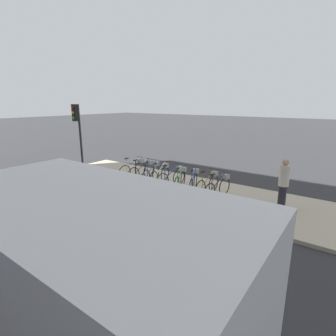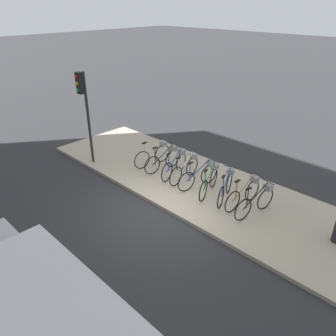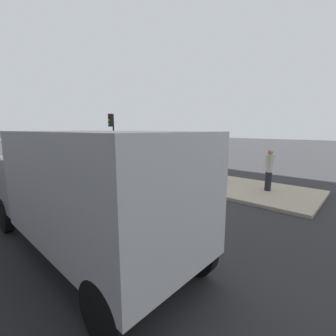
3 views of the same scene
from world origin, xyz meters
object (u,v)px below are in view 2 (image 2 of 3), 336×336
Objects in this scene: parked_bicycle_3 at (186,168)px; parked_bicycle_7 at (245,192)px; parked_bicycle_2 at (175,163)px; parked_bicycle_4 at (200,175)px; parked_bicycle_8 at (257,200)px; parked_bicycle_5 at (210,180)px; parked_bicycle_0 at (154,154)px; parked_bicycle_6 at (226,186)px; traffic_light at (84,100)px; parked_bicycle_1 at (165,159)px.

parked_bicycle_3 and parked_bicycle_7 have the same top height.
parked_bicycle_7 is (2.88, 0.02, 0.00)m from parked_bicycle_2.
parked_bicycle_4 is at bearing -1.82° from parked_bicycle_2.
parked_bicycle_4 is 0.99× the size of parked_bicycle_8.
parked_bicycle_2 and parked_bicycle_5 have the same top height.
parked_bicycle_2 is at bearing -2.65° from parked_bicycle_0.
parked_bicycle_5 is at bearing 179.84° from parked_bicycle_8.
parked_bicycle_7 is at bearing 6.55° from parked_bicycle_6.
parked_bicycle_2 is at bearing 27.17° from traffic_light.
parked_bicycle_7 is (0.63, 0.07, 0.00)m from parked_bicycle_6.
traffic_light is (-5.97, -1.61, 2.06)m from parked_bicycle_7.
parked_bicycle_6 is (3.41, -0.10, 0.00)m from parked_bicycle_0.
parked_bicycle_1 is 2.81m from parked_bicycle_6.
parked_bicycle_2 and parked_bicycle_6 have the same top height.
parked_bicycle_1 is 3.45m from parked_bicycle_7.
parked_bicycle_6 is at bearing -173.45° from parked_bicycle_7.
traffic_light is at bearing -162.78° from parked_bicycle_5.
parked_bicycle_1 is 1.06m from parked_bicycle_3.
parked_bicycle_3 is 1.00× the size of parked_bicycle_7.
traffic_light is at bearing -163.95° from parked_bicycle_6.
parked_bicycle_4 is at bearing -3.22° from parked_bicycle_3.
parked_bicycle_0 is 4.05m from parked_bicycle_7.
parked_bicycle_8 is (4.56, -0.18, 0.00)m from parked_bicycle_0.
parked_bicycle_1 is 1.00× the size of parked_bicycle_7.
parked_bicycle_0 and parked_bicycle_6 have the same top height.
parked_bicycle_4 is at bearing 177.84° from parked_bicycle_8.
parked_bicycle_0 is at bearing 176.54° from parked_bicycle_5.
parked_bicycle_6 is (2.81, -0.07, 0.00)m from parked_bicycle_1.
parked_bicycle_2 is 3.40m from parked_bicycle_8.
parked_bicycle_2 and parked_bicycle_8 have the same top height.
parked_bicycle_7 and parked_bicycle_8 have the same top height.
parked_bicycle_0 is 1.01× the size of parked_bicycle_2.
traffic_light is (-3.08, -1.58, 2.06)m from parked_bicycle_2.
parked_bicycle_3 is 4.42m from traffic_light.
parked_bicycle_0 is at bearing 177.35° from parked_bicycle_2.
parked_bicycle_8 is 6.95m from traffic_light.
parked_bicycle_6 is at bearing 6.43° from parked_bicycle_5.
parked_bicycle_2 is 1.04× the size of parked_bicycle_6.
parked_bicycle_1 and parked_bicycle_7 have the same top height.
parked_bicycle_1 is at bearing 178.02° from parked_bicycle_2.
parked_bicycle_8 is at bearing -2.04° from parked_bicycle_2.
traffic_light is at bearing -164.93° from parked_bicycle_7.
traffic_light is (-3.58, -1.58, 2.06)m from parked_bicycle_3.
parked_bicycle_2 is at bearing -179.90° from parked_bicycle_3.
parked_bicycle_2 is 0.99× the size of parked_bicycle_3.
parked_bicycle_6 is (0.60, 0.07, 0.00)m from parked_bicycle_5.
parked_bicycle_3 is at bearing -179.44° from parked_bicycle_7.
parked_bicycle_2 is at bearing 175.96° from parked_bicycle_5.
parked_bicycle_3 is 0.48× the size of traffic_light.
parked_bicycle_4 is 0.47× the size of traffic_light.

